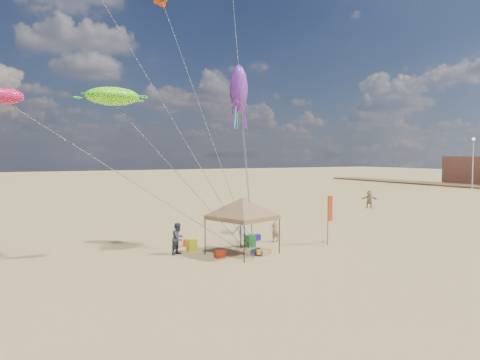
{
  "coord_description": "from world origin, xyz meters",
  "views": [
    {
      "loc": [
        -11.94,
        -19.17,
        5.41
      ],
      "look_at": [
        0.0,
        3.0,
        4.0
      ],
      "focal_mm": 33.26,
      "sensor_mm": 36.0,
      "label": 1
    }
  ],
  "objects": [
    {
      "name": "ground",
      "position": [
        0.0,
        0.0,
        0.0
      ],
      "size": [
        280.0,
        280.0,
        0.0
      ],
      "primitive_type": "plane",
      "color": "tan",
      "rests_on": "ground"
    },
    {
      "name": "canopy_tent",
      "position": [
        -0.42,
        1.96,
        2.99
      ],
      "size": [
        5.5,
        5.5,
        3.59
      ],
      "color": "black",
      "rests_on": "ground"
    },
    {
      "name": "feather_flag",
      "position": [
        5.34,
        1.58,
        2.02
      ],
      "size": [
        0.45,
        0.13,
        3.02
      ],
      "color": "black",
      "rests_on": "ground"
    },
    {
      "name": "cooler_red",
      "position": [
        -1.87,
        1.78,
        0.19
      ],
      "size": [
        0.54,
        0.38,
        0.38
      ],
      "primitive_type": "cube",
      "color": "#A7230D",
      "rests_on": "ground"
    },
    {
      "name": "cooler_blue",
      "position": [
        2.2,
        4.96,
        0.19
      ],
      "size": [
        0.54,
        0.38,
        0.38
      ],
      "primitive_type": "cube",
      "color": "#1E1299",
      "rests_on": "ground"
    },
    {
      "name": "bag_navy",
      "position": [
        0.12,
        1.36,
        0.18
      ],
      "size": [
        0.69,
        0.54,
        0.36
      ],
      "primitive_type": "cylinder",
      "rotation": [
        0.0,
        1.57,
        0.35
      ],
      "color": "#0D143C",
      "rests_on": "ground"
    },
    {
      "name": "bag_orange",
      "position": [
        -2.33,
        5.48,
        0.18
      ],
      "size": [
        0.54,
        0.69,
        0.36
      ],
      "primitive_type": "cylinder",
      "rotation": [
        0.0,
        1.57,
        1.22
      ],
      "color": "red",
      "rests_on": "ground"
    },
    {
      "name": "chair_green",
      "position": [
        0.93,
        3.45,
        0.35
      ],
      "size": [
        0.5,
        0.5,
        0.7
      ],
      "primitive_type": "cube",
      "color": "#177E2D",
      "rests_on": "ground"
    },
    {
      "name": "chair_yellow",
      "position": [
        -2.6,
        3.91,
        0.35
      ],
      "size": [
        0.5,
        0.5,
        0.7
      ],
      "primitive_type": "cube",
      "color": "yellow",
      "rests_on": "ground"
    },
    {
      "name": "crate_grey",
      "position": [
        0.39,
        0.96,
        0.14
      ],
      "size": [
        0.34,
        0.3,
        0.28
      ],
      "primitive_type": "cube",
      "color": "gray",
      "rests_on": "ground"
    },
    {
      "name": "beach_cart",
      "position": [
        0.41,
        1.24,
        0.2
      ],
      "size": [
        0.9,
        0.5,
        0.24
      ],
      "primitive_type": "cube",
      "color": "orange",
      "rests_on": "ground"
    },
    {
      "name": "person_near_a",
      "position": [
        2.98,
        3.93,
        0.82
      ],
      "size": [
        0.68,
        0.52,
        1.65
      ],
      "primitive_type": "imported",
      "rotation": [
        0.0,
        0.0,
        3.38
      ],
      "color": "#A97B60",
      "rests_on": "ground"
    },
    {
      "name": "person_near_b",
      "position": [
        -3.55,
        3.51,
        0.88
      ],
      "size": [
        1.08,
        1.03,
        1.75
      ],
      "primitive_type": "imported",
      "rotation": [
        0.0,
        0.0,
        0.62
      ],
      "color": "#323845",
      "rests_on": "ground"
    },
    {
      "name": "person_near_c",
      "position": [
        1.03,
        4.73,
        0.81
      ],
      "size": [
        1.21,
        0.97,
        1.63
      ],
      "primitive_type": "imported",
      "rotation": [
        0.0,
        0.0,
        2.74
      ],
      "color": "silver",
      "rests_on": "ground"
    },
    {
      "name": "person_far_c",
      "position": [
        21.05,
        14.27,
        0.92
      ],
      "size": [
        1.63,
        1.55,
        1.84
      ],
      "primitive_type": "imported",
      "rotation": [
        0.0,
        0.0,
        5.55
      ],
      "color": "tan",
      "rests_on": "ground"
    },
    {
      "name": "lamp_north",
      "position": [
        55.0,
        26.0,
        5.52
      ],
      "size": [
        0.5,
        0.5,
        8.25
      ],
      "color": "silver",
      "rests_on": "ground"
    },
    {
      "name": "turtle_kite",
      "position": [
        -6.95,
        3.55,
        8.35
      ],
      "size": [
        2.77,
        2.26,
        0.89
      ],
      "primitive_type": "ellipsoid",
      "rotation": [
        0.0,
        0.0,
        0.04
      ],
      "color": "#67F91A",
      "rests_on": "ground"
    },
    {
      "name": "fish_kite",
      "position": [
        -11.71,
        3.19,
        8.03
      ],
      "size": [
        1.65,
        0.98,
        0.7
      ],
      "primitive_type": "ellipsoid",
      "rotation": [
        0.0,
        0.0,
        0.13
      ],
      "color": "#DF154E",
      "rests_on": "ground"
    },
    {
      "name": "squid_kite",
      "position": [
        0.57,
        4.22,
        9.32
      ],
      "size": [
        1.37,
        1.37,
        2.79
      ],
      "primitive_type": "ellipsoid",
      "rotation": [
        0.0,
        0.0,
        0.33
      ],
      "color": "purple",
      "rests_on": "ground"
    }
  ]
}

